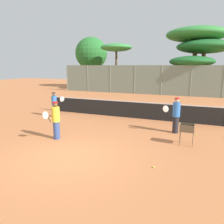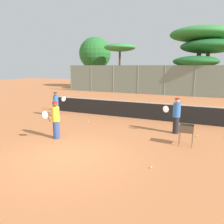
{
  "view_description": "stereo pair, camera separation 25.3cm",
  "coord_description": "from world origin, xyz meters",
  "views": [
    {
      "loc": [
        4.24,
        -6.19,
        3.23
      ],
      "look_at": [
        0.23,
        3.56,
        1.0
      ],
      "focal_mm": 35.0,
      "sensor_mm": 36.0,
      "label": 1
    },
    {
      "loc": [
        4.47,
        -6.09,
        3.23
      ],
      "look_at": [
        0.23,
        3.56,
        1.0
      ],
      "focal_mm": 35.0,
      "sensor_mm": 36.0,
      "label": 2
    }
  ],
  "objects": [
    {
      "name": "player_red_cap",
      "position": [
        3.18,
        4.53,
        0.9
      ],
      "size": [
        0.84,
        0.54,
        1.74
      ],
      "rotation": [
        0.0,
        0.0,
        3.63
      ],
      "color": "#26262D",
      "rests_on": "ground_plane"
    },
    {
      "name": "tennis_ball_4",
      "position": [
        5.36,
        4.7,
        0.03
      ],
      "size": [
        0.07,
        0.07,
        0.07
      ],
      "primitive_type": "sphere",
      "color": "#D1E54C",
      "rests_on": "ground_plane"
    },
    {
      "name": "tennis_ball_3",
      "position": [
        1.72,
        4.7,
        0.03
      ],
      "size": [
        0.07,
        0.07,
        0.07
      ],
      "primitive_type": "sphere",
      "color": "#D1E54C",
      "rests_on": "ground_plane"
    },
    {
      "name": "tennis_ball_5",
      "position": [
        -1.76,
        4.65,
        0.03
      ],
      "size": [
        0.07,
        0.07,
        0.07
      ],
      "primitive_type": "sphere",
      "color": "#D1E54C",
      "rests_on": "ground_plane"
    },
    {
      "name": "player_white_outfit",
      "position": [
        -4.44,
        5.17,
        0.82
      ],
      "size": [
        0.65,
        0.71,
        1.58
      ],
      "rotation": [
        0.0,
        0.0,
        0.84
      ],
      "color": "white",
      "rests_on": "ground_plane"
    },
    {
      "name": "player_yellow_shirt",
      "position": [
        -1.65,
        1.55,
        0.88
      ],
      "size": [
        0.38,
        0.89,
        1.7
      ],
      "rotation": [
        0.0,
        0.0,
        4.46
      ],
      "color": "#334C8C",
      "rests_on": "ground_plane"
    },
    {
      "name": "tennis_net",
      "position": [
        0.0,
        6.74,
        0.56
      ],
      "size": [
        11.54,
        0.1,
        1.07
      ],
      "color": "#26592D",
      "rests_on": "ground_plane"
    },
    {
      "name": "tennis_ball_0",
      "position": [
        -4.24,
        4.46,
        0.03
      ],
      "size": [
        0.07,
        0.07,
        0.07
      ],
      "primitive_type": "sphere",
      "color": "#D1E54C",
      "rests_on": "ground_plane"
    },
    {
      "name": "tree_3",
      "position": [
        4.15,
        22.71,
        5.41
      ],
      "size": [
        6.41,
        6.41,
        6.26
      ],
      "color": "brown",
      "rests_on": "ground_plane"
    },
    {
      "name": "tree_0",
      "position": [
        -6.35,
        21.0,
        5.49
      ],
      "size": [
        4.06,
        4.06,
        6.07
      ],
      "color": "brown",
      "rests_on": "ground_plane"
    },
    {
      "name": "tree_1",
      "position": [
        -11.41,
        23.72,
        5.05
      ],
      "size": [
        4.73,
        4.73,
        7.42
      ],
      "color": "brown",
      "rests_on": "ground_plane"
    },
    {
      "name": "back_fence",
      "position": [
        0.0,
        18.68,
        1.65
      ],
      "size": [
        25.05,
        0.08,
        3.31
      ],
      "color": "gray",
      "rests_on": "ground_plane"
    },
    {
      "name": "ground_plane",
      "position": [
        0.0,
        0.0,
        0.0
      ],
      "size": [
        80.0,
        80.0,
        0.0
      ],
      "primitive_type": "plane",
      "color": "#C67242"
    },
    {
      "name": "parked_car",
      "position": [
        -4.52,
        20.77,
        0.66
      ],
      "size": [
        4.2,
        1.7,
        1.6
      ],
      "color": "white",
      "rests_on": "ground_plane"
    },
    {
      "name": "tree_2",
      "position": [
        2.97,
        20.59,
        3.69
      ],
      "size": [
        4.99,
        4.99,
        4.34
      ],
      "color": "brown",
      "rests_on": "ground_plane"
    },
    {
      "name": "tree_4",
      "position": [
        3.12,
        23.64,
        6.91
      ],
      "size": [
        7.26,
        7.26,
        7.89
      ],
      "color": "brown",
      "rests_on": "ground_plane"
    },
    {
      "name": "ball_cart",
      "position": [
        3.81,
        2.97,
        0.66
      ],
      "size": [
        0.56,
        0.41,
        0.89
      ],
      "color": "brown",
      "rests_on": "ground_plane"
    },
    {
      "name": "tennis_ball_2",
      "position": [
        3.0,
        0.35,
        0.03
      ],
      "size": [
        0.07,
        0.07,
        0.07
      ],
      "primitive_type": "sphere",
      "color": "#D1E54C",
      "rests_on": "ground_plane"
    },
    {
      "name": "tennis_ball_1",
      "position": [
        4.19,
        4.37,
        0.03
      ],
      "size": [
        0.07,
        0.07,
        0.07
      ],
      "primitive_type": "sphere",
      "color": "#D1E54C",
      "rests_on": "ground_plane"
    }
  ]
}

